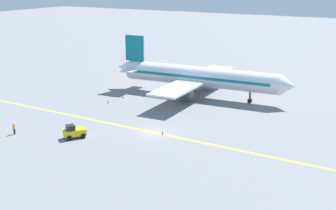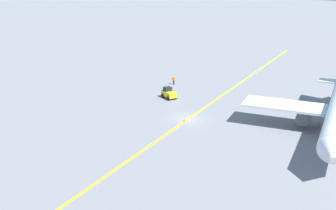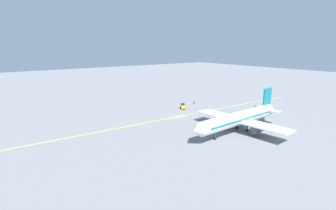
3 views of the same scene
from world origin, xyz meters
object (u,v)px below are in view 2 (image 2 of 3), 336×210
Objects in this scene: ground_crew_worker at (174,80)px; baggage_tug_white at (169,93)px; traffic_cone_mid_apron at (298,102)px; traffic_cone_by_wingtip at (273,99)px; traffic_cone_near_nose at (185,120)px.

baggage_tug_white is at bearing 110.09° from ground_crew_worker.
baggage_tug_white is 22.32m from traffic_cone_mid_apron.
ground_crew_worker is 3.05× the size of traffic_cone_by_wingtip.
traffic_cone_mid_apron is (-13.68, -16.73, 0.00)m from traffic_cone_near_nose.
traffic_cone_by_wingtip is (-20.00, 1.41, -0.63)m from ground_crew_worker.
baggage_tug_white is 8.97m from ground_crew_worker.
baggage_tug_white reaches higher than ground_crew_worker.
traffic_cone_mid_apron is at bearing -129.28° from traffic_cone_near_nose.
traffic_cone_mid_apron is 4.30m from traffic_cone_by_wingtip.
traffic_cone_mid_apron is at bearing 176.35° from ground_crew_worker.
traffic_cone_near_nose and traffic_cone_mid_apron have the same top height.
ground_crew_worker is 24.36m from traffic_cone_mid_apron.
traffic_cone_by_wingtip is (-16.92, -7.02, -0.63)m from baggage_tug_white.
traffic_cone_mid_apron is (-24.30, 1.55, -0.63)m from ground_crew_worker.
ground_crew_worker reaches higher than traffic_cone_by_wingtip.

